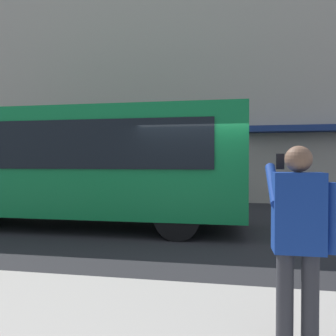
# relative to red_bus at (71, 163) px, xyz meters

# --- Properties ---
(ground_plane) EXTENTS (60.00, 60.00, 0.00)m
(ground_plane) POSITION_rel_red_bus_xyz_m (-3.42, 0.47, -1.68)
(ground_plane) COLOR #232326
(building_facade_far) EXTENTS (28.00, 1.55, 12.00)m
(building_facade_far) POSITION_rel_red_bus_xyz_m (-3.43, -6.33, 4.30)
(building_facade_far) COLOR #A89E8E
(building_facade_far) RESTS_ON ground_plane
(red_bus) EXTENTS (9.05, 2.54, 3.08)m
(red_bus) POSITION_rel_red_bus_xyz_m (0.00, 0.00, 0.00)
(red_bus) COLOR #0F7238
(red_bus) RESTS_ON ground_plane
(pedestrian_photographer) EXTENTS (0.53, 0.52, 1.70)m
(pedestrian_photographer) POSITION_rel_red_bus_xyz_m (-4.67, 5.37, -0.54)
(pedestrian_photographer) COLOR #2D2D33
(pedestrian_photographer) RESTS_ON sidewalk_curb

